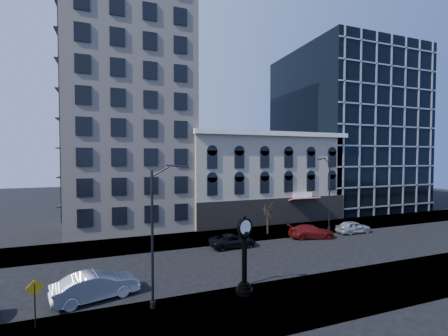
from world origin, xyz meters
name	(u,v)px	position (x,y,z in m)	size (l,w,h in m)	color
ground	(218,263)	(0.00, 0.00, 0.00)	(160.00, 160.00, 0.00)	black
sidewalk_far	(195,239)	(0.00, 8.00, 0.06)	(160.00, 6.00, 0.12)	gray
sidewalk_near	(261,307)	(0.00, -8.00, 0.06)	(160.00, 6.00, 0.12)	gray
cream_tower	(130,82)	(-6.11, 18.88, 19.32)	(15.90, 15.40, 42.50)	beige
victorian_row	(260,178)	(12.00, 15.89, 6.00)	(22.60, 11.19, 12.50)	#A9A18B
glass_office	(344,131)	(32.00, 20.91, 14.00)	(20.00, 20.15, 28.00)	black
street_clock	(244,258)	(-0.30, -6.14, 2.45)	(1.17, 1.17, 5.15)	black
street_lamp_near	(163,198)	(-5.55, -6.16, 6.66)	(2.21, 0.78, 8.67)	black
street_lamp_far	(326,175)	(15.86, 5.85, 6.96)	(2.31, 0.79, 9.06)	black
bare_tree_far	(268,208)	(8.55, 7.01, 3.09)	(2.30, 2.30, 3.95)	black
warning_sign	(35,295)	(-12.20, -6.00, 1.87)	(0.81, 0.24, 2.54)	black
car_near_b	(96,286)	(-9.42, -3.36, 0.86)	(1.81, 5.19, 1.71)	silver
car_far_a	(233,241)	(2.89, 3.90, 0.66)	(2.19, 4.74, 1.32)	black
car_far_b	(311,231)	(12.48, 4.07, 0.73)	(2.06, 5.06, 1.47)	maroon
car_far_c	(353,227)	(18.51, 4.17, 0.73)	(1.73, 4.30, 1.47)	#A5A8AD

